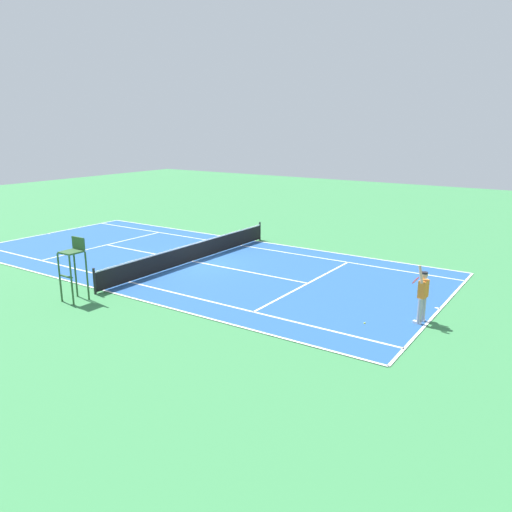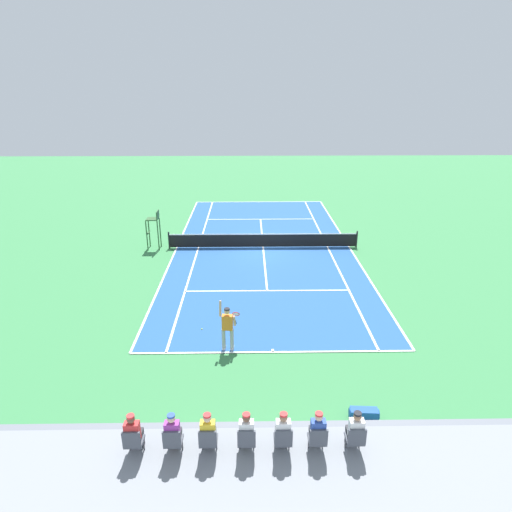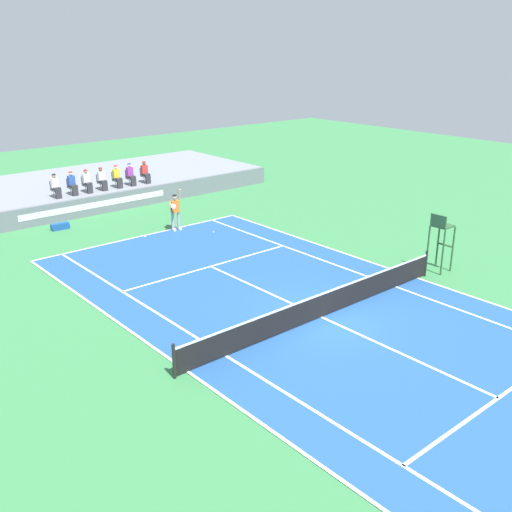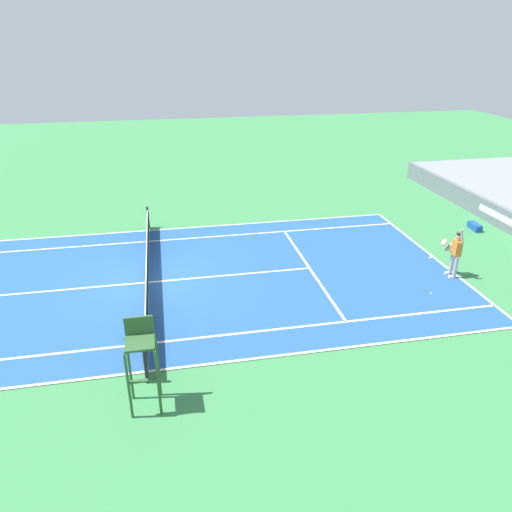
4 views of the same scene
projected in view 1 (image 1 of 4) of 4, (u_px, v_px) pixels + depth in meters
name	position (u px, v px, depth m)	size (l,w,h in m)	color
ground_plane	(193.00, 262.00, 24.89)	(80.00, 80.00, 0.00)	#387F47
court	(193.00, 262.00, 24.88)	(11.08, 23.88, 0.03)	#235193
net	(193.00, 252.00, 24.76)	(11.98, 0.10, 1.07)	black
tennis_player	(422.00, 295.00, 16.94)	(0.79, 0.62, 2.08)	#9E9EA3
tennis_ball	(365.00, 323.00, 17.06)	(0.07, 0.07, 0.07)	#D1E533
umpire_chair	(74.00, 261.00, 19.04)	(0.77, 0.77, 2.44)	#2D562D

